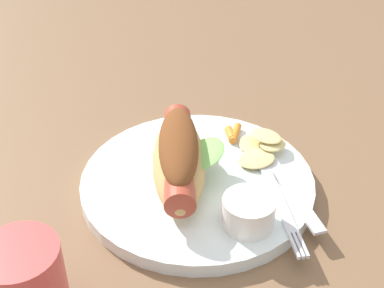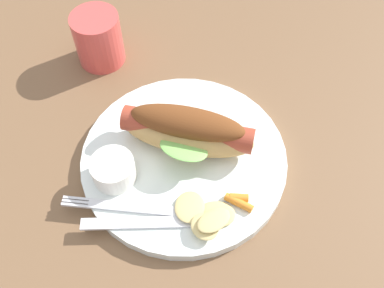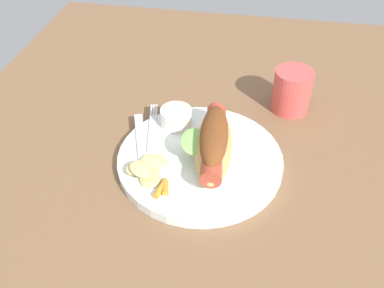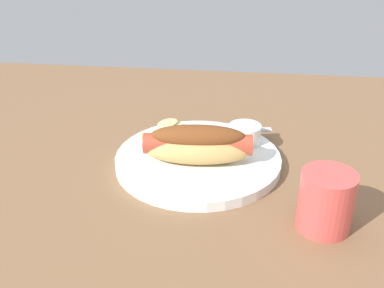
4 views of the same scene
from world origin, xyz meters
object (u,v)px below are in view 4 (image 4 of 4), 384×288
object	(u,v)px
fork	(224,131)
carrot_garnish	(152,138)
knife	(216,127)
drinking_cup	(326,201)
chips_pile	(173,129)
plate	(198,160)
hot_dog	(198,145)
sauce_ramekin	(245,134)

from	to	relation	value
fork	carrot_garnish	size ratio (longest dim) A/B	4.36
fork	knife	size ratio (longest dim) A/B	1.17
carrot_garnish	drinking_cup	distance (cm)	31.61
knife	chips_pile	world-z (taller)	chips_pile
fork	knife	distance (cm)	2.20
plate	carrot_garnish	xyz separation A→B (cm)	(-8.20, 4.16, 1.28)
hot_dog	sauce_ramekin	bearing A→B (deg)	41.68
chips_pile	drinking_cup	xyz separation A→B (cm)	(22.84, -21.24, 1.54)
fork	drinking_cup	size ratio (longest dim) A/B	2.01
plate	knife	xyz separation A→B (cm)	(2.02, 10.24, 0.98)
knife	carrot_garnish	world-z (taller)	carrot_garnish
carrot_garnish	drinking_cup	world-z (taller)	drinking_cup
knife	carrot_garnish	distance (cm)	11.90
plate	chips_pile	size ratio (longest dim) A/B	3.44
plate	carrot_garnish	world-z (taller)	carrot_garnish
hot_dog	sauce_ramekin	world-z (taller)	hot_dog
sauce_ramekin	chips_pile	distance (cm)	12.51
sauce_ramekin	chips_pile	xyz separation A→B (cm)	(-12.33, 1.99, -0.75)
fork	chips_pile	distance (cm)	8.92
fork	carrot_garnish	distance (cm)	12.68
hot_dog	fork	distance (cm)	11.60
sauce_ramekin	fork	size ratio (longest dim) A/B	0.34
sauce_ramekin	carrot_garnish	distance (cm)	15.44
hot_dog	chips_pile	bearing A→B (deg)	115.15
sauce_ramekin	drinking_cup	bearing A→B (deg)	-61.35
knife	hot_dog	bearing A→B (deg)	-117.88
plate	hot_dog	distance (cm)	4.29
sauce_ramekin	hot_dog	bearing A→B (deg)	-133.70
plate	fork	distance (cm)	9.50
hot_dog	drinking_cup	world-z (taller)	drinking_cup
chips_pile	hot_dog	bearing A→B (deg)	-60.23
hot_dog	carrot_garnish	xyz separation A→B (cm)	(-8.36, 6.15, -2.52)
carrot_garnish	sauce_ramekin	bearing A→B (deg)	4.37
fork	chips_pile	bearing A→B (deg)	177.48
plate	knife	size ratio (longest dim) A/B	1.93
chips_pile	sauce_ramekin	bearing A→B (deg)	-9.18
plate	chips_pile	bearing A→B (deg)	125.22
knife	drinking_cup	size ratio (longest dim) A/B	1.71
plate	sauce_ramekin	size ratio (longest dim) A/B	4.90
plate	fork	xyz separation A→B (cm)	(3.62, 8.73, 1.00)
hot_dog	chips_pile	xyz separation A→B (cm)	(-5.33, 9.32, -2.19)
hot_dog	plate	bearing A→B (deg)	89.87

